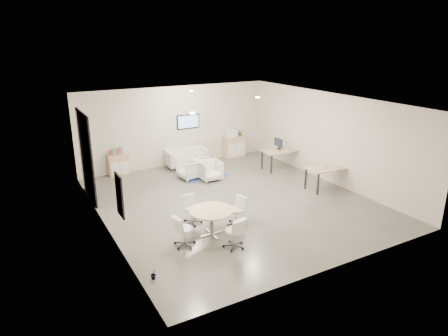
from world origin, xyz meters
name	(u,v)px	position (x,y,z in m)	size (l,w,h in m)	color
room_shell	(233,153)	(0.00, 0.00, 1.60)	(9.60, 10.60, 4.80)	#4E4C47
glass_door	(85,154)	(-3.95, 2.51, 1.50)	(0.09, 1.90, 2.85)	black
artwork	(120,196)	(-3.97, -1.60, 1.55)	(0.05, 0.54, 1.04)	black
wall_tv	(188,121)	(0.50, 4.46, 1.75)	(0.98, 0.06, 0.58)	black
ceiling_spots	(214,99)	(-0.20, 0.83, 3.18)	(3.14, 4.14, 0.03)	#FFEAC6
sideboard_left	(119,165)	(-2.51, 4.28, 0.42)	(0.74, 0.39, 0.84)	tan
sideboard_right	(234,147)	(2.57, 4.25, 0.47)	(0.94, 0.45, 0.94)	tan
books	(116,151)	(-2.55, 4.28, 0.95)	(0.44, 0.14, 0.22)	red
printer	(232,133)	(2.43, 4.25, 1.08)	(0.49, 0.42, 0.32)	white
loveseat	(187,158)	(0.22, 4.08, 0.34)	(1.73, 0.96, 0.62)	beige
blue_rug	(203,175)	(0.31, 2.75, 0.01)	(1.72, 1.15, 0.01)	#2C4688
armchair_left	(189,168)	(-0.30, 2.67, 0.39)	(0.75, 0.71, 0.78)	beige
armchair_right	(210,169)	(0.30, 2.15, 0.40)	(0.77, 0.72, 0.79)	beige
desk_rear	(281,152)	(3.38, 1.95, 0.69)	(1.49, 0.76, 0.77)	tan
desk_front	(327,170)	(3.43, -0.60, 0.68)	(1.50, 0.84, 0.76)	tan
monitor	(278,143)	(3.34, 2.10, 1.01)	(0.20, 0.50, 0.44)	black
round_table	(212,213)	(-1.64, -1.71, 0.63)	(1.17, 1.17, 0.71)	tan
meeting_chairs	(212,221)	(-1.64, -1.71, 0.41)	(2.41, 2.41, 0.82)	white
plant_cabinet	(240,133)	(2.85, 4.23, 1.04)	(0.24, 0.27, 0.21)	#3F7F3F
plant_floor	(154,277)	(-3.70, -2.92, 0.06)	(0.15, 0.26, 0.12)	#3F7F3F
cup	(325,166)	(3.29, -0.61, 0.82)	(0.13, 0.11, 0.13)	white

